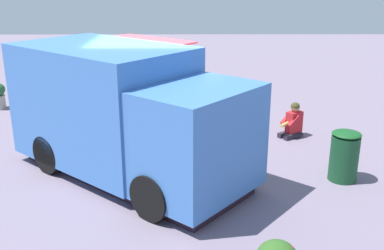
% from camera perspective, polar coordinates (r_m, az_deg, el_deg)
% --- Properties ---
extents(ground_plane, '(40.00, 40.00, 0.00)m').
position_cam_1_polar(ground_plane, '(10.04, -4.28, -2.92)').
color(ground_plane, slate).
extents(food_truck, '(4.66, 4.95, 2.42)m').
position_cam_1_polar(food_truck, '(8.47, -8.41, 1.15)').
color(food_truck, '#3F75C1').
rests_on(food_truck, ground_plane).
extents(person_customer, '(0.68, 0.74, 0.84)m').
position_cam_1_polar(person_customer, '(10.88, 12.68, 0.21)').
color(person_customer, '#29222E').
rests_on(person_customer, ground_plane).
extents(trash_bin, '(0.53, 0.53, 0.97)m').
position_cam_1_polar(trash_bin, '(8.79, 18.73, -3.66)').
color(trash_bin, '#174627').
rests_on(trash_bin, ground_plane).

